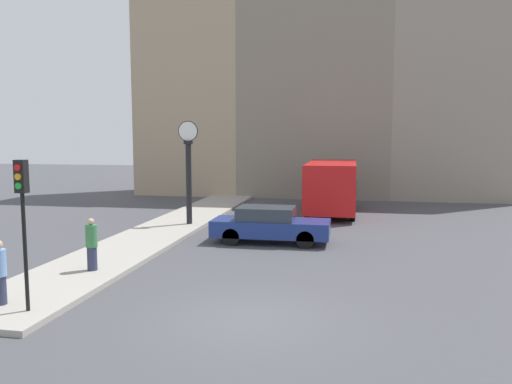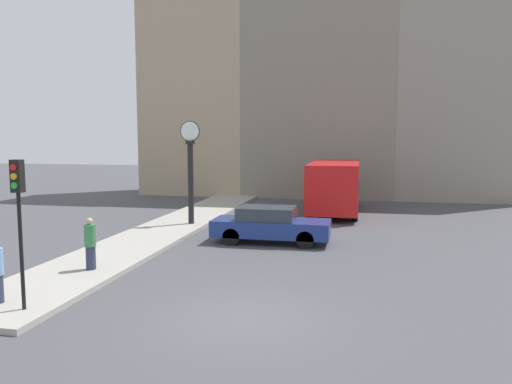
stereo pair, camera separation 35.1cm
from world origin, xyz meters
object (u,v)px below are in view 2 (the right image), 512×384
at_px(bus_distant, 335,185).
at_px(pedestrian_green_hoodie, 90,244).
at_px(sedan_car, 270,225).
at_px(street_clock, 191,170).
at_px(traffic_light_near, 19,203).

bearing_deg(bus_distant, pedestrian_green_hoodie, -115.60).
height_order(sedan_car, bus_distant, bus_distant).
distance_m(bus_distant, street_clock, 8.52).
bearing_deg(sedan_car, traffic_light_near, -114.57).
xyz_separation_m(street_clock, pedestrian_green_hoodie, (-0.28, -8.51, -1.72)).
distance_m(traffic_light_near, street_clock, 12.12).
distance_m(sedan_car, traffic_light_near, 10.41).
height_order(sedan_car, pedestrian_green_hoodie, pedestrian_green_hoodie).
bearing_deg(traffic_light_near, pedestrian_green_hoodie, 95.45).
height_order(sedan_car, traffic_light_near, traffic_light_near).
relative_size(traffic_light_near, street_clock, 0.74).
bearing_deg(pedestrian_green_hoodie, traffic_light_near, -84.55).
distance_m(street_clock, pedestrian_green_hoodie, 8.68).
relative_size(bus_distant, pedestrian_green_hoodie, 4.47).
distance_m(sedan_car, bus_distant, 8.63).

